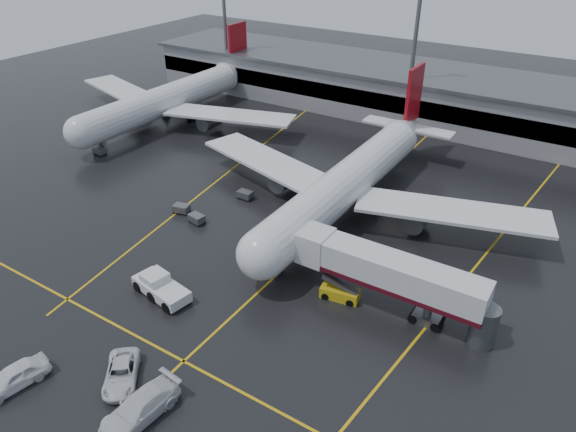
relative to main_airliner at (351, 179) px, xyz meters
The scene contains 21 objects.
ground 10.57m from the main_airliner, 90.00° to the right, with size 220.00×220.00×0.00m, color black.
apron_line_centre 10.57m from the main_airliner, 90.00° to the right, with size 0.25×90.00×0.02m, color gold.
apron_line_stop 31.98m from the main_airliner, 90.00° to the right, with size 60.00×0.25×0.02m, color gold.
apron_line_left 20.44m from the main_airliner, behind, with size 0.25×70.00×0.02m, color gold.
apron_line_right 18.49m from the main_airliner, ahead, with size 0.25×70.00×0.02m, color gold.
terminal 38.23m from the main_airliner, 90.00° to the left, with size 122.00×19.00×8.60m.
light_mast_left 56.34m from the main_airliner, 144.33° to the left, with size 3.00×1.20×25.45m.
light_mast_mid 34.26m from the main_airliner, 98.80° to the left, with size 3.00×1.20×25.45m.
main_airliner is the anchor object (origin of this frame).
second_airliner 43.68m from the main_airliner, 164.05° to the left, with size 48.80×45.60×14.10m.
jet_bridge 19.68m from the main_airliner, 52.90° to the right, with size 19.90×3.40×6.05m.
pushback_tractor 27.51m from the main_airliner, 107.21° to the right, with size 6.90×3.80×2.34m.
belt_loader 18.77m from the main_airliner, 66.21° to the right, with size 4.07×2.34×2.44m.
service_van_a 36.25m from the main_airliner, 94.54° to the right, with size 2.56×5.55×1.54m, color silver.
service_van_b 37.88m from the main_airliner, 88.29° to the right, with size 2.74×6.75×1.96m, color silver.
service_van_d 42.30m from the main_airliner, 103.48° to the right, with size 2.24×5.56×1.89m, color white.
baggage_cart_a 19.97m from the main_airliner, 136.86° to the right, with size 2.19×1.61×1.12m.
baggage_cart_b 21.94m from the main_airliner, 144.51° to the right, with size 2.25×1.74×1.12m.
baggage_cart_c 14.40m from the main_airliner, 158.30° to the right, with size 2.00×1.31×1.12m.
baggage_cart_d 46.65m from the main_airliner, behind, with size 2.34×1.96×1.12m.
baggage_cart_e 41.71m from the main_airliner, behind, with size 2.06×1.39×1.12m.
Camera 1 is at (25.08, -44.66, 33.89)m, focal length 32.68 mm.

